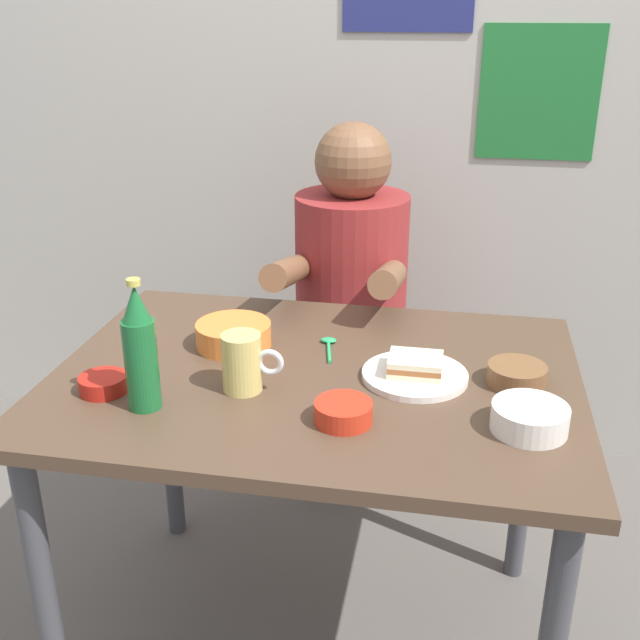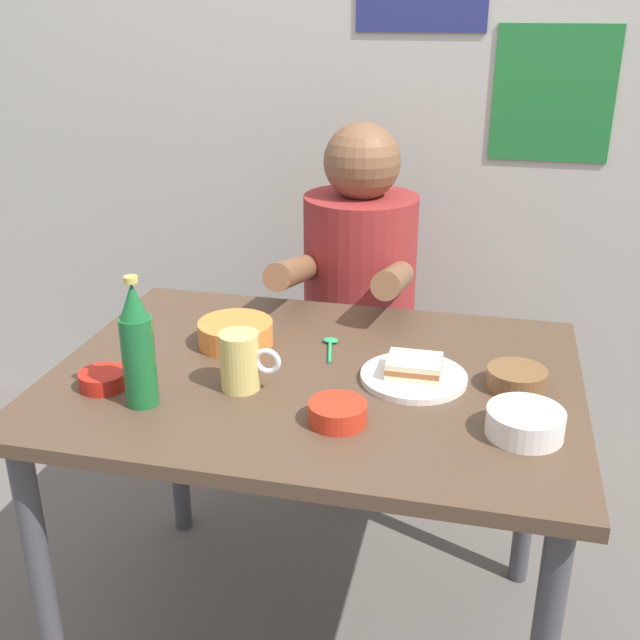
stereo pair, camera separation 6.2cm
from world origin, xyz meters
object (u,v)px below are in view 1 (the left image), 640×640
Objects in this scene: sambal_bowl_red at (103,383)px; plate_orange at (415,375)px; sandwich at (415,365)px; stool at (349,395)px; dining_table at (316,411)px; person_seated at (351,267)px; beer_mug at (243,363)px; beer_bottle at (140,351)px.

plate_orange is at bearing 15.91° from sambal_bowl_red.
stool is at bearing 110.15° from sandwich.
stool is 0.77m from plate_orange.
dining_table is 5.00× the size of plate_orange.
beer_mug is at bearing -98.54° from person_seated.
beer_bottle is (-0.30, -0.20, 0.21)m from dining_table.
person_seated is 6.54× the size of sandwich.
beer_bottle is 0.15m from sambal_bowl_red.
person_seated reaches higher than sandwich.
plate_orange is at bearing 3.50° from dining_table.
dining_table is 0.24m from sandwich.
sandwich is at bearing -69.85° from stool.
stool is at bearing 81.59° from beer_mug.
stool is 1.02m from beer_bottle.
person_seated is 0.73m from beer_mug.
person_seated is 0.87m from beer_bottle.
dining_table is at bearing -88.24° from person_seated.
plate_orange is (0.23, -0.61, -0.02)m from person_seated.
beer_mug reaches higher than sambal_bowl_red.
beer_mug is (-0.13, -0.10, 0.15)m from dining_table.
beer_bottle is at bearing -148.49° from beer_mug.
beer_bottle reaches higher than sandwich.
plate_orange is 2.00× the size of sandwich.
plate_orange is (0.23, -0.62, 0.40)m from stool.
sambal_bowl_red is at bearing 158.31° from beer_bottle.
beer_mug is at bearing -161.30° from sandwich.
beer_bottle reaches higher than plate_orange.
person_seated is 7.49× the size of sambal_bowl_red.
beer_mug is at bearing 12.42° from sambal_bowl_red.
person_seated is at bearing 110.49° from sandwich.
dining_table is at bearing -88.27° from stool.
person_seated reaches higher than stool.
dining_table is 0.63m from person_seated.
beer_bottle is at bearing -108.56° from person_seated.
sambal_bowl_red is (-0.61, -0.17, 0.01)m from plate_orange.
beer_mug is 1.31× the size of sambal_bowl_red.
beer_mug is at bearing -141.64° from dining_table.
plate_orange reaches higher than stool.
person_seated reaches higher than plate_orange.
dining_table is 1.53× the size of person_seated.
stool is 4.09× the size of sandwich.
sandwich is (0.23, -0.62, 0.42)m from stool.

